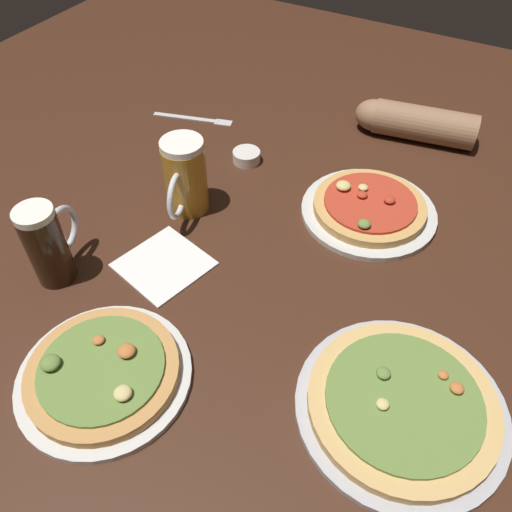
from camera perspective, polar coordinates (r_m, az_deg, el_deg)
The scene contains 10 objects.
ground_plane at distance 1.01m, azimuth 0.00°, elevation -1.37°, with size 2.40×2.40×0.03m, color #3D2114.
pizza_plate_near at distance 0.83m, azimuth 15.82°, elevation -15.55°, with size 0.32×0.32×0.05m.
pizza_plate_far at distance 1.11m, azimuth 12.37°, elevation 5.20°, with size 0.28×0.28×0.05m.
pizza_plate_side at distance 0.86m, azimuth -16.52°, elevation -12.33°, with size 0.28×0.28×0.05m.
beer_mug_dark at distance 1.07m, azimuth -7.88°, elevation 8.60°, with size 0.09×0.15×0.16m.
beer_mug_amber at distance 0.99m, azimuth -22.01°, elevation 1.28°, with size 0.07×0.13×0.16m.
ramekin_sauce at distance 1.24m, azimuth -1.06°, elevation 10.95°, with size 0.06×0.06×0.03m, color silver.
napkin_folded at distance 1.01m, azimuth -10.17°, elevation -0.84°, with size 0.15×0.15×0.01m, color white.
fork_left at distance 1.41m, azimuth -6.80°, elevation 14.88°, with size 0.21×0.08×0.01m.
diner_arm at distance 1.36m, azimuth 16.80°, elevation 14.01°, with size 0.30×0.12×0.08m.
Camera 1 is at (0.33, -0.59, 0.73)m, focal length 36.18 mm.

